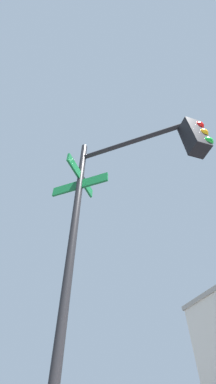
% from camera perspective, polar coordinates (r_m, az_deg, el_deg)
% --- Properties ---
extents(traffic_signal_near, '(1.89, 2.32, 5.37)m').
position_cam_1_polar(traffic_signal_near, '(3.66, 6.43, 2.12)').
color(traffic_signal_near, black).
rests_on(traffic_signal_near, ground_plane).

